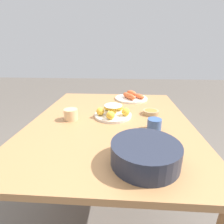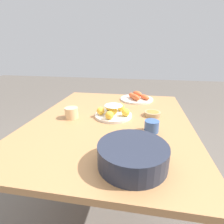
% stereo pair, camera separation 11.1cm
% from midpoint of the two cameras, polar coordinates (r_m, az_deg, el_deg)
% --- Properties ---
extents(ground_plane, '(12.00, 12.00, 0.00)m').
position_cam_midpoint_polar(ground_plane, '(1.58, 1.93, -29.20)').
color(ground_plane, '#5B544C').
extents(dining_table, '(1.24, 0.97, 0.77)m').
position_cam_midpoint_polar(dining_table, '(1.15, 2.32, -7.13)').
color(dining_table, '#A87547').
rests_on(dining_table, ground_plane).
extents(cake_plate, '(0.24, 0.24, 0.08)m').
position_cam_midpoint_polar(cake_plate, '(1.14, 3.24, -0.11)').
color(cake_plate, silver).
rests_on(cake_plate, dining_table).
extents(serving_bowl, '(0.27, 0.27, 0.09)m').
position_cam_midpoint_polar(serving_bowl, '(0.69, 11.47, -13.52)').
color(serving_bowl, '#232838').
rests_on(serving_bowl, dining_table).
extents(sauce_bowl, '(0.11, 0.11, 0.03)m').
position_cam_midpoint_polar(sauce_bowl, '(1.20, 15.69, -0.55)').
color(sauce_bowl, tan).
rests_on(sauce_bowl, dining_table).
extents(seafood_platter, '(0.28, 0.28, 0.06)m').
position_cam_midpoint_polar(seafood_platter, '(1.53, 10.25, 4.62)').
color(seafood_platter, silver).
rests_on(seafood_platter, dining_table).
extents(cup_near, '(0.08, 0.08, 0.07)m').
position_cam_midpoint_polar(cup_near, '(1.13, -10.33, -0.34)').
color(cup_near, '#DBB27F').
rests_on(cup_near, dining_table).
extents(cup_far, '(0.08, 0.08, 0.06)m').
position_cam_midpoint_polar(cup_far, '(0.97, 16.05, -4.56)').
color(cup_far, '#38568E').
rests_on(cup_far, dining_table).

